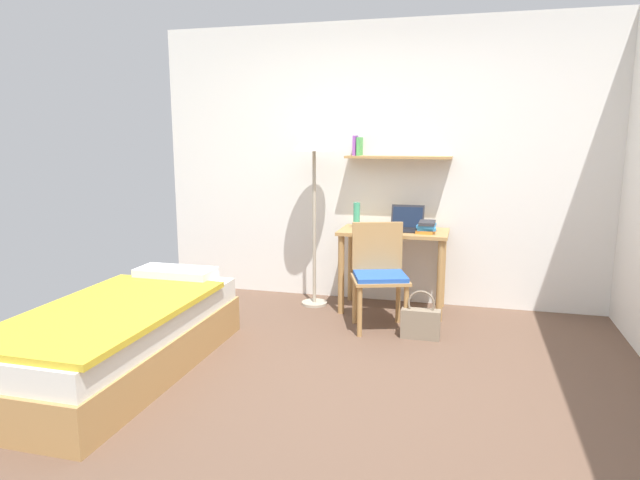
% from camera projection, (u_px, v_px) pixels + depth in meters
% --- Properties ---
extents(ground_plane, '(5.28, 5.28, 0.00)m').
position_uv_depth(ground_plane, '(337.00, 388.00, 3.49)').
color(ground_plane, brown).
extents(wall_back, '(4.40, 0.27, 2.60)m').
position_uv_depth(wall_back, '(387.00, 165.00, 5.18)').
color(wall_back, white).
rests_on(wall_back, ground_plane).
extents(bed, '(0.90, 1.97, 0.54)m').
position_uv_depth(bed, '(121.00, 337.00, 3.71)').
color(bed, '#B2844C').
rests_on(bed, ground_plane).
extents(desk, '(0.96, 0.52, 0.74)m').
position_uv_depth(desk, '(393.00, 247.00, 4.97)').
color(desk, '#B2844C').
rests_on(desk, ground_plane).
extents(desk_chair, '(0.54, 0.51, 0.87)m').
position_uv_depth(desk_chair, '(379.00, 271.00, 4.54)').
color(desk_chair, '#B2844C').
rests_on(desk_chair, ground_plane).
extents(standing_lamp, '(0.37, 0.37, 1.66)m').
position_uv_depth(standing_lamp, '(314.00, 149.00, 4.98)').
color(standing_lamp, '#B2A893').
rests_on(standing_lamp, ground_plane).
extents(laptop, '(0.30, 0.24, 0.22)m').
position_uv_depth(laptop, '(407.00, 224.00, 4.93)').
color(laptop, black).
rests_on(laptop, desk).
extents(water_bottle, '(0.06, 0.06, 0.23)m').
position_uv_depth(water_bottle, '(357.00, 215.00, 5.06)').
color(water_bottle, '#42A87F').
rests_on(water_bottle, desk).
extents(book_stack, '(0.18, 0.24, 0.10)m').
position_uv_depth(book_stack, '(426.00, 227.00, 4.80)').
color(book_stack, orange).
rests_on(book_stack, desk).
extents(handbag, '(0.30, 0.11, 0.39)m').
position_uv_depth(handbag, '(421.00, 322.00, 4.35)').
color(handbag, gray).
rests_on(handbag, ground_plane).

